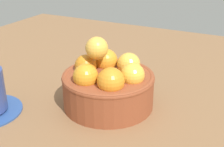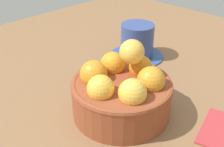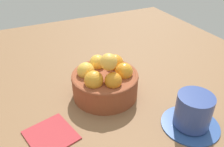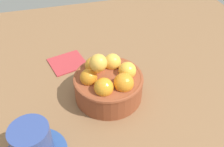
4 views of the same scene
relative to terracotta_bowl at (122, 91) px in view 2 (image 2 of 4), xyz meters
The scene contains 3 objects.
ground_plane 6.54cm from the terracotta_bowl, 12.85° to the left, with size 113.58×105.70×4.73cm, color brown.
terracotta_bowl is the anchor object (origin of this frame).
coffee_cup 20.95cm from the terracotta_bowl, 146.18° to the right, with size 12.06×12.06×7.61cm.
Camera 2 is at (27.28, 25.12, 28.93)cm, focal length 45.25 mm.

